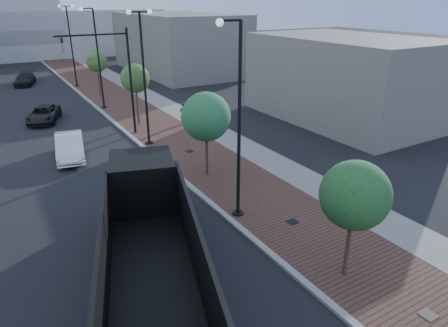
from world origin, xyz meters
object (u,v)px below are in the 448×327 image
dump_truck (148,230)px  pedestrian (184,114)px  white_sedan (70,146)px  dark_car_mid (44,114)px

dump_truck → pedestrian: bearing=78.0°
dump_truck → white_sedan: 13.80m
pedestrian → dump_truck: bearing=63.1°
dump_truck → white_sedan: bearing=108.8°
dump_truck → dark_car_mid: bearing=108.8°
dark_car_mid → pedestrian: size_ratio=2.60×
white_sedan → pedestrian: pedestrian is taller
dump_truck → pedestrian: 19.31m
white_sedan → dark_car_mid: (-0.22, 10.01, -0.14)m
dump_truck → dark_car_mid: dump_truck is taller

